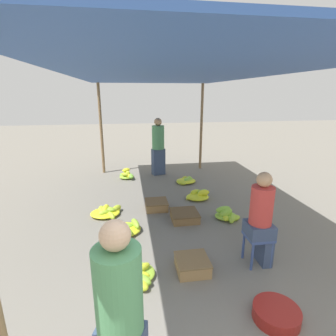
{
  "coord_description": "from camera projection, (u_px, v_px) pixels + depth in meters",
  "views": [
    {
      "loc": [
        -0.75,
        -0.95,
        2.3
      ],
      "look_at": [
        0.0,
        3.87,
        0.91
      ],
      "focal_mm": 28.0,
      "sensor_mm": 36.0,
      "label": 1
    }
  ],
  "objects": [
    {
      "name": "banana_pile_left_1",
      "position": [
        125.0,
        229.0,
        4.47
      ],
      "size": [
        0.59,
        0.54,
        0.18
      ],
      "color": "#91BE32",
      "rests_on": "ground"
    },
    {
      "name": "crate_mid",
      "position": [
        185.0,
        216.0,
        4.92
      ],
      "size": [
        0.51,
        0.51,
        0.16
      ],
      "color": "brown",
      "rests_on": "ground"
    },
    {
      "name": "vendor_seated",
      "position": [
        262.0,
        217.0,
        3.51
      ],
      "size": [
        0.35,
        0.35,
        1.34
      ],
      "color": "#384766",
      "rests_on": "ground"
    },
    {
      "name": "canopy_tarp",
      "position": [
        171.0,
        74.0,
        4.31
      ],
      "size": [
        3.38,
        6.92,
        0.04
      ],
      "primitive_type": "cube",
      "color": "#33569E",
      "rests_on": "canopy_post_front_left"
    },
    {
      "name": "banana_pile_left_3",
      "position": [
        107.0,
        212.0,
        5.12
      ],
      "size": [
        0.63,
        0.59,
        0.2
      ],
      "color": "#95C031",
      "rests_on": "ground"
    },
    {
      "name": "banana_pile_left_2",
      "position": [
        127.0,
        175.0,
        7.31
      ],
      "size": [
        0.44,
        0.49,
        0.29
      ],
      "color": "yellow",
      "rests_on": "ground"
    },
    {
      "name": "canopy_post_back_left",
      "position": [
        101.0,
        130.0,
        7.55
      ],
      "size": [
        0.08,
        0.08,
        2.59
      ],
      "primitive_type": "cylinder",
      "color": "olive",
      "rests_on": "ground"
    },
    {
      "name": "crate_far",
      "position": [
        156.0,
        205.0,
        5.39
      ],
      "size": [
        0.45,
        0.45,
        0.18
      ],
      "color": "olive",
      "rests_on": "ground"
    },
    {
      "name": "shopper_walking_mid",
      "position": [
        158.0,
        146.0,
        7.5
      ],
      "size": [
        0.43,
        0.43,
        1.64
      ],
      "color": "#384766",
      "rests_on": "ground"
    },
    {
      "name": "crate_near",
      "position": [
        192.0,
        265.0,
        3.5
      ],
      "size": [
        0.44,
        0.44,
        0.18
      ],
      "color": "#9E7A4C",
      "rests_on": "ground"
    },
    {
      "name": "banana_pile_right_2",
      "position": [
        186.0,
        180.0,
        6.99
      ],
      "size": [
        0.57,
        0.59,
        0.15
      ],
      "color": "#8ABB33",
      "rests_on": "ground"
    },
    {
      "name": "basin_black",
      "position": [
        276.0,
        314.0,
        2.75
      ],
      "size": [
        0.49,
        0.49,
        0.14
      ],
      "color": "maroon",
      "rests_on": "ground"
    },
    {
      "name": "vendor_foreground",
      "position": [
        120.0,
        318.0,
        1.82
      ],
      "size": [
        0.42,
        0.42,
        1.55
      ],
      "color": "#384766",
      "rests_on": "ground"
    },
    {
      "name": "stool",
      "position": [
        258.0,
        241.0,
        3.6
      ],
      "size": [
        0.34,
        0.34,
        0.44
      ],
      "color": "#384C84",
      "rests_on": "ground"
    },
    {
      "name": "canopy_post_back_right",
      "position": [
        201.0,
        128.0,
        7.99
      ],
      "size": [
        0.08,
        0.08,
        2.59
      ],
      "primitive_type": "cylinder",
      "color": "olive",
      "rests_on": "ground"
    },
    {
      "name": "banana_pile_left_0",
      "position": [
        135.0,
        275.0,
        3.35
      ],
      "size": [
        0.54,
        0.6,
        0.19
      ],
      "color": "yellow",
      "rests_on": "ground"
    },
    {
      "name": "banana_pile_right_0",
      "position": [
        199.0,
        195.0,
        5.94
      ],
      "size": [
        0.62,
        0.51,
        0.22
      ],
      "color": "yellow",
      "rests_on": "ground"
    },
    {
      "name": "banana_pile_right_1",
      "position": [
        227.0,
        215.0,
        4.95
      ],
      "size": [
        0.47,
        0.49,
        0.24
      ],
      "color": "#BFD12A",
      "rests_on": "ground"
    }
  ]
}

